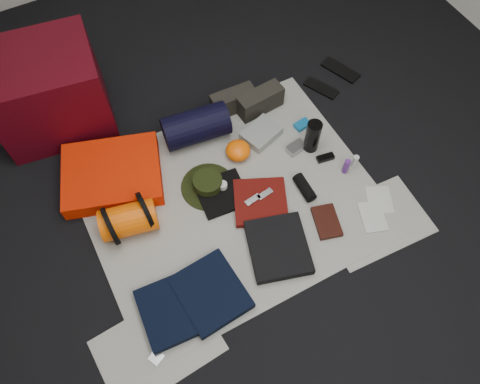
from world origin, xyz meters
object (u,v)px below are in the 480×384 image
stuff_sack (129,220)px  navy_duffel (196,126)px  sleeping_pad (112,174)px  water_bottle (313,136)px  paperback_book (327,222)px  red_cabinet (48,91)px  compact_camera (296,148)px

stuff_sack → navy_duffel: 0.71m
sleeping_pad → navy_duffel: (0.57, 0.05, 0.05)m
water_bottle → paperback_book: water_bottle is taller
red_cabinet → stuff_sack: red_cabinet is taller
sleeping_pad → paperback_book: bearing=-41.2°
compact_camera → stuff_sack: bearing=171.9°
navy_duffel → paperback_book: (0.38, -0.88, -0.09)m
water_bottle → paperback_book: (-0.20, -0.48, -0.10)m
red_cabinet → navy_duffel: 0.89m
red_cabinet → stuff_sack: bearing=-75.2°
red_cabinet → paperback_book: 1.80m
sleeping_pad → paperback_book: size_ratio=2.78×
sleeping_pad → water_bottle: 1.20m
navy_duffel → paperback_book: size_ratio=1.98×
stuff_sack → compact_camera: (1.08, 0.02, -0.07)m
stuff_sack → compact_camera: size_ratio=2.63×
sleeping_pad → stuff_sack: (-0.02, -0.34, 0.04)m
sleeping_pad → compact_camera: (1.06, -0.33, -0.03)m
paperback_book → red_cabinet: bearing=143.7°
navy_duffel → compact_camera: navy_duffel is taller
red_cabinet → compact_camera: size_ratio=5.51×
compact_camera → sleeping_pad: bearing=153.7°
water_bottle → compact_camera: bearing=165.0°
navy_duffel → compact_camera: (0.49, -0.38, -0.08)m
sleeping_pad → water_bottle: size_ratio=2.48×
stuff_sack → compact_camera: bearing=0.9°
red_cabinet → sleeping_pad: size_ratio=1.13×
compact_camera → paperback_book: 0.52m
navy_duffel → water_bottle: water_bottle is taller
red_cabinet → navy_duffel: red_cabinet is taller
paperback_book → sleeping_pad: bearing=155.0°
stuff_sack → water_bottle: size_ratio=1.34×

